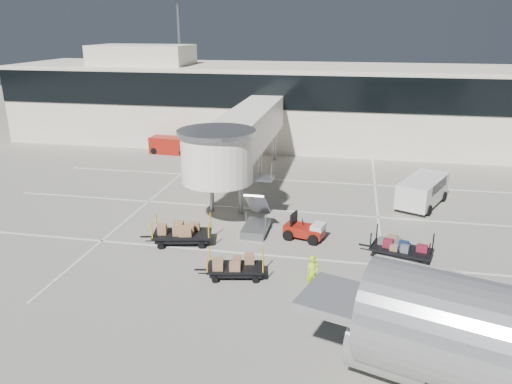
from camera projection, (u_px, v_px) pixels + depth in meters
ground at (264, 272)px, 25.47m from camera, size 140.00×140.00×0.00m
lane_markings at (278, 209)px, 34.27m from camera, size 40.00×30.00×0.02m
terminal at (312, 104)px, 52.06m from camera, size 64.00×12.11×15.20m
jet_bridge at (240, 137)px, 36.23m from camera, size 5.70×20.40×6.03m
baggage_tug at (305, 230)px, 29.27m from camera, size 2.54×1.98×1.53m
suitcase_cart at (400, 250)px, 26.80m from camera, size 3.94×2.34×1.51m
box_cart_near at (236, 268)px, 24.88m from camera, size 3.56×1.91×1.37m
box_cart_far at (182, 233)px, 28.67m from camera, size 4.15×2.30×1.59m
ground_worker at (313, 273)px, 23.56m from camera, size 0.76×0.67×1.76m
minivan at (423, 189)px, 34.66m from camera, size 4.03×5.57×1.96m
belt_loader at (172, 145)px, 48.68m from camera, size 4.47×2.05×2.10m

